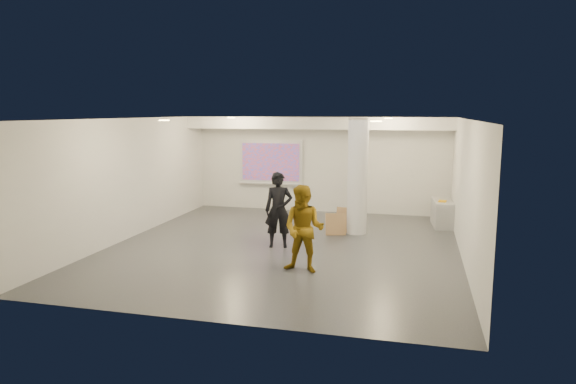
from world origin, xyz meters
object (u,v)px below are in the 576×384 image
(projection_screen, at_px, (271,163))
(credenza, at_px, (443,213))
(column, at_px, (358,176))
(man, at_px, (304,229))
(woman, at_px, (279,210))

(projection_screen, relative_size, credenza, 1.70)
(projection_screen, distance_m, credenza, 5.58)
(credenza, bearing_deg, column, -152.10)
(column, bearing_deg, projection_screen, 139.44)
(credenza, relative_size, man, 0.71)
(column, relative_size, credenza, 2.43)
(credenza, distance_m, man, 5.75)
(woman, bearing_deg, projection_screen, 93.21)
(credenza, xyz_separation_m, man, (-2.85, -4.97, 0.51))
(woman, relative_size, man, 1.02)
(projection_screen, height_order, credenza, projection_screen)
(projection_screen, xyz_separation_m, credenza, (5.32, -1.22, -1.17))
(credenza, relative_size, woman, 0.69)
(projection_screen, bearing_deg, credenza, -12.91)
(woman, xyz_separation_m, man, (0.98, -1.71, -0.02))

